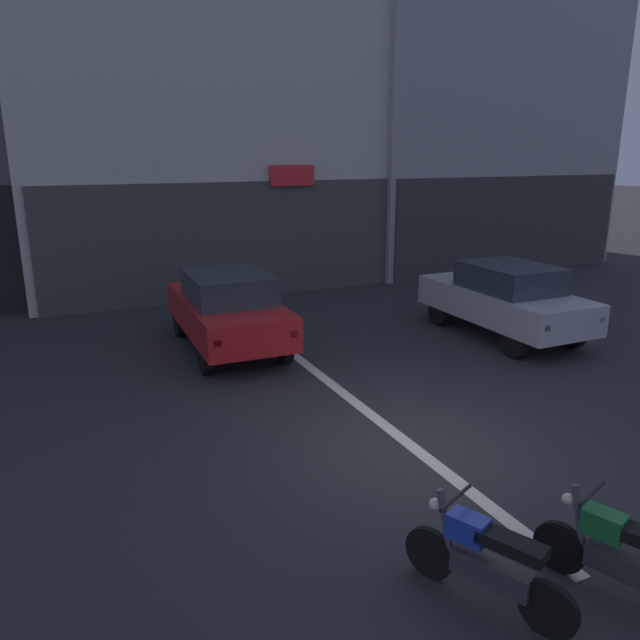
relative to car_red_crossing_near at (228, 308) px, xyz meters
name	(u,v)px	position (x,y,z in m)	size (l,w,h in m)	color
ground_plane	(412,447)	(1.08, -5.30, -0.89)	(120.00, 120.00, 0.00)	#2B2B30
lane_centre_line	(267,334)	(1.08, 0.70, -0.88)	(0.20, 18.00, 0.01)	silver
building_mid_block	(191,112)	(1.59, 9.01, 4.33)	(10.82, 9.39, 10.46)	silver
building_far_right	(435,52)	(11.04, 9.01, 6.74)	(9.42, 9.89, 15.27)	#9E9EA3
car_red_crossing_near	(228,308)	(0.00, 0.00, 0.00)	(1.88, 4.15, 1.64)	black
car_silver_parked_kerbside	(505,298)	(5.82, -1.66, 0.00)	(1.80, 4.12, 1.64)	black
car_white_down_street	(224,251)	(2.00, 7.23, 0.00)	(2.12, 4.24, 1.64)	black
motorcycle_blue_row_leftmost	(485,560)	(-0.02, -8.13, -0.43)	(0.78, 1.55, 0.98)	black
motorcycle_green_row_left_mid	(622,556)	(1.15, -8.61, -0.43)	(0.71, 1.59, 0.98)	black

